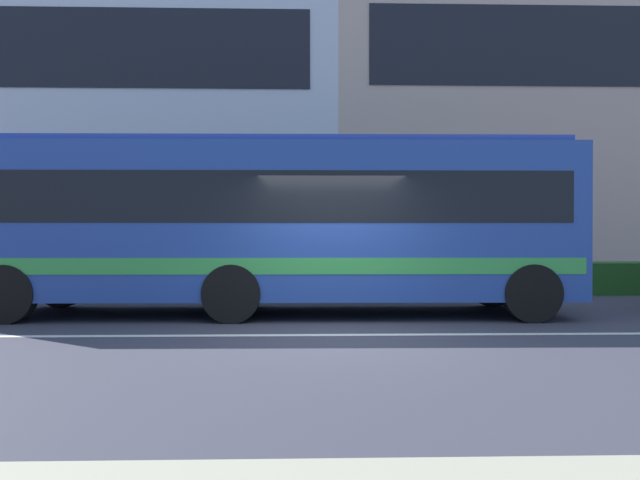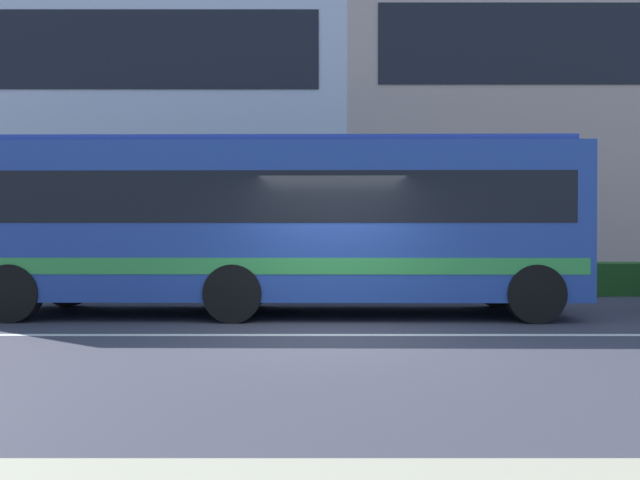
% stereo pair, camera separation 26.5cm
% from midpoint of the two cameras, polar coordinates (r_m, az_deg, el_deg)
% --- Properties ---
extents(ground_plane, '(160.00, 160.00, 0.00)m').
position_cam_midpoint_polar(ground_plane, '(9.06, 2.02, -9.05)').
color(ground_plane, '#3A3945').
extents(lane_centre_line, '(60.00, 0.16, 0.01)m').
position_cam_midpoint_polar(lane_centre_line, '(9.06, 2.02, -9.02)').
color(lane_centre_line, silver).
rests_on(lane_centre_line, ground_plane).
extents(hedge_row_far, '(18.70, 1.10, 0.79)m').
position_cam_midpoint_polar(hedge_row_far, '(15.16, 5.69, -3.67)').
color(hedge_row_far, '#22541D').
rests_on(hedge_row_far, ground_plane).
extents(apartment_block_left, '(23.56, 8.77, 13.18)m').
position_cam_midpoint_polar(apartment_block_left, '(27.01, -24.15, 11.34)').
color(apartment_block_left, silver).
rests_on(apartment_block_left, ground_plane).
extents(transit_bus, '(10.99, 2.65, 3.23)m').
position_cam_midpoint_polar(transit_bus, '(11.34, -3.60, 1.92)').
color(transit_bus, '#254597').
rests_on(transit_bus, ground_plane).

